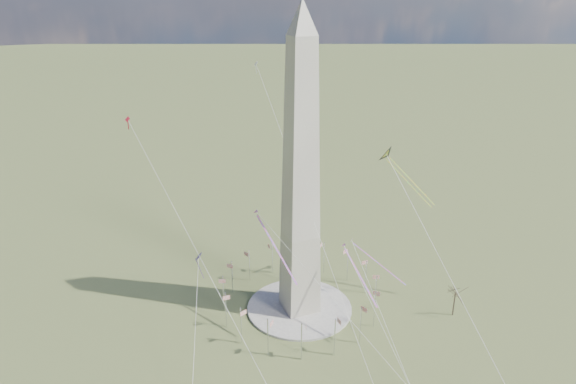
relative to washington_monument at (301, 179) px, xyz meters
name	(u,v)px	position (x,y,z in m)	size (l,w,h in m)	color
ground	(299,309)	(0.00, 0.00, -47.95)	(2000.00, 2000.00, 0.00)	#49562B
plaza	(299,308)	(0.00, 0.00, -47.55)	(36.00, 36.00, 0.80)	#BCB7AC
washington_monument	(301,179)	(0.00, 0.00, 0.00)	(15.56, 15.56, 100.00)	beige
flagpole_ring	(300,291)	(0.00, 0.00, -40.68)	(54.40, 54.40, 13.00)	white
tree_near	(456,291)	(46.47, -23.28, -38.40)	(7.66, 7.66, 13.40)	#432E28
kite_delta_black	(389,157)	(33.65, 2.56, 2.07)	(13.71, 20.71, 17.25)	black
kite_diamond_purple	(199,259)	(-32.53, 5.00, -24.10)	(2.83, 3.44, 10.09)	navy
kite_streamer_left	(355,267)	(11.67, -16.27, -25.46)	(3.03, 19.16, 13.15)	#FF283F
kite_streamer_mid	(269,236)	(-11.51, -2.23, -16.58)	(6.03, 23.54, 16.31)	#FF283F
kite_streamer_right	(370,256)	(29.50, 3.31, -35.33)	(15.77, 16.42, 14.75)	#FF283F
kite_small_red	(128,120)	(-46.51, 34.79, 14.97)	(1.56, 1.49, 4.40)	red
kite_small_white	(256,65)	(3.55, 50.40, 28.11)	(1.44, 2.14, 4.54)	white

